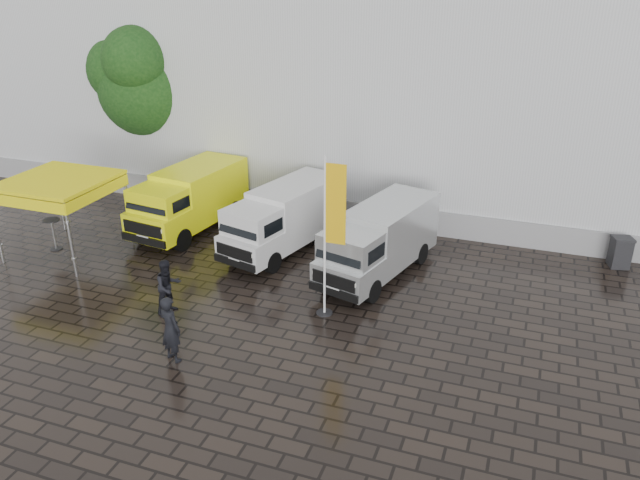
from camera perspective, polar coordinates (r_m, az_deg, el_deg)
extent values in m
plane|color=black|center=(18.68, -1.07, -7.75)|extent=(120.00, 120.00, 0.00)
cube|color=silver|center=(31.28, 13.39, 16.35)|extent=(44.00, 16.00, 12.00)
cube|color=gray|center=(24.89, 9.78, 1.62)|extent=(44.00, 0.15, 1.00)
cylinder|color=silver|center=(26.69, -22.70, 3.54)|extent=(0.10, 0.10, 2.68)
cylinder|color=silver|center=(24.71, -17.12, 2.80)|extent=(0.10, 0.10, 2.68)
cylinder|color=silver|center=(22.44, -21.84, -0.04)|extent=(0.10, 0.10, 2.68)
cube|color=#FDED0D|center=(24.09, -22.84, 5.08)|extent=(3.40, 3.40, 0.12)
cube|color=#FDED0D|center=(23.05, -25.43, 3.02)|extent=(3.35, 0.04, 0.40)
cylinder|color=black|center=(19.23, 0.41, -6.66)|extent=(0.50, 0.50, 0.04)
cylinder|color=white|center=(18.10, 0.43, 0.11)|extent=(0.07, 0.07, 5.00)
cube|color=#EDB00C|center=(17.58, 1.46, 3.24)|extent=(0.60, 0.03, 2.40)
cylinder|color=black|center=(30.18, -14.92, 8.11)|extent=(0.55, 0.55, 3.95)
sphere|color=black|center=(29.59, -15.49, 13.26)|extent=(4.35, 4.35, 4.35)
sphere|color=black|center=(30.41, -15.86, 16.90)|extent=(2.57, 2.57, 2.57)
cylinder|color=black|center=(25.19, -23.17, 0.47)|extent=(0.60, 0.60, 1.20)
cube|color=black|center=(24.27, 25.76, -0.99)|extent=(0.81, 0.81, 1.11)
imported|color=black|center=(17.14, -13.52, -7.90)|extent=(0.81, 0.66, 1.91)
imported|color=black|center=(19.47, -13.72, -4.14)|extent=(0.98, 1.05, 1.73)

